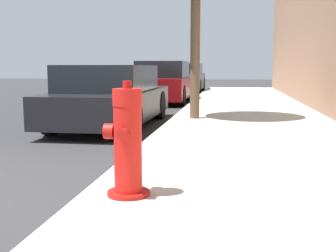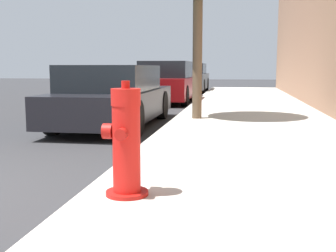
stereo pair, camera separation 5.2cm
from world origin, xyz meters
name	(u,v)px [view 1 (the left image)]	position (x,y,z in m)	size (l,w,h in m)	color
sidewalk_slab	(281,215)	(3.53, 0.00, 0.07)	(3.41, 40.00, 0.15)	#B7B2A8
fire_hydrant	(127,144)	(2.25, 0.11, 0.60)	(0.39, 0.38, 0.98)	#A91511
parked_car_near	(111,97)	(0.61, 5.23, 0.63)	(1.77, 4.39, 1.28)	black
parked_car_mid	(164,83)	(0.77, 11.13, 0.69)	(1.74, 3.91, 1.44)	maroon
parked_car_far	(185,78)	(0.78, 17.53, 0.69)	(1.83, 3.98, 1.42)	#4C5156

